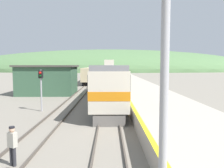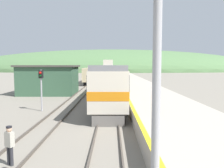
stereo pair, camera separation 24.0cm
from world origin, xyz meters
The scene contains 14 objects.
track_main centered at (0.00, 70.00, 0.08)m, with size 1.52×180.00×0.16m.
track_siding centered at (-4.18, 70.00, 0.08)m, with size 1.52×180.00×0.16m.
platform centered at (4.60, 50.00, 0.52)m, with size 5.89×140.00×1.04m.
distant_hills centered at (0.00, 166.74, 0.00)m, with size 229.74×103.38×31.40m.
station_shed centered at (-8.76, 30.49, 2.09)m, with size 8.06×6.10×4.14m.
express_train_lead_car centered at (0.00, 24.15, 2.26)m, with size 2.86×21.54×4.50m.
carriage_second centered at (0.00, 45.69, 2.25)m, with size 2.85×19.31×4.14m.
carriage_third centered at (0.00, 65.89, 2.25)m, with size 2.85×19.31×4.14m.
carriage_fourth centered at (0.00, 86.08, 2.25)m, with size 2.85×19.31×4.14m.
carriage_fifth centered at (0.00, 106.27, 2.25)m, with size 2.85×19.31×4.14m.
siding_train centered at (-4.18, 62.08, 1.83)m, with size 2.90×40.92×3.55m.
signal_mast_main centered at (1.28, 4.25, 5.04)m, with size 2.20×0.42×7.68m.
signal_post_siding centered at (-6.09, 18.77, 2.69)m, with size 0.36×0.42×3.74m.
track_worker centered at (-3.95, 8.03, 0.94)m, with size 0.42×0.36×1.66m.
Camera 1 is at (0.02, -0.69, 4.14)m, focal length 35.00 mm.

